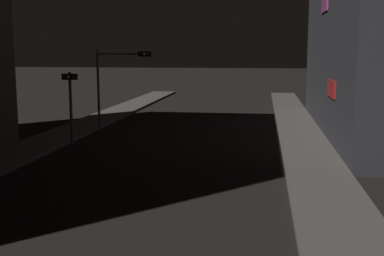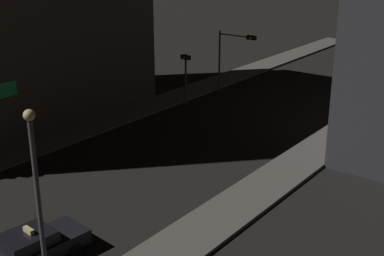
{
  "view_description": "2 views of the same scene",
  "coord_description": "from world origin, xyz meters",
  "views": [
    {
      "loc": [
        4.73,
        5.92,
        5.05
      ],
      "look_at": [
        2.09,
        24.25,
        2.14
      ],
      "focal_mm": 46.25,
      "sensor_mm": 36.0,
      "label": 1
    },
    {
      "loc": [
        19.13,
        -0.39,
        12.27
      ],
      "look_at": [
        1.59,
        22.61,
        1.89
      ],
      "focal_mm": 49.79,
      "sensor_mm": 36.0,
      "label": 2
    }
  ],
  "objects": [
    {
      "name": "traffic_light_overhead",
      "position": [
        -4.15,
        35.59,
        3.67
      ],
      "size": [
        3.48,
        0.41,
        5.09
      ],
      "color": "#47474C",
      "rests_on": "ground_plane"
    },
    {
      "name": "sidewalk_right",
      "position": [
        7.03,
        31.16,
        0.09
      ],
      "size": [
        2.65,
        66.32,
        0.18
      ],
      "primitive_type": "cube",
      "color": "#5B5651",
      "rests_on": "ground_plane"
    },
    {
      "name": "traffic_light_left_kerb",
      "position": [
        -5.45,
        31.03,
        2.8
      ],
      "size": [
        0.8,
        0.42,
        3.92
      ],
      "color": "#47474C",
      "rests_on": "ground_plane"
    },
    {
      "name": "sidewalk_left",
      "position": [
        -7.03,
        31.16,
        0.09
      ],
      "size": [
        2.65,
        66.32,
        0.18
      ],
      "primitive_type": "cube",
      "color": "#5B5651",
      "rests_on": "ground_plane"
    }
  ]
}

